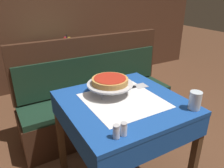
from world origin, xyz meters
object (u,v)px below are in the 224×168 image
pizza_server (132,88)px  salt_shaker (116,132)px  condiment_caddy (67,44)px  pizza_pan_stand (110,85)px  booth_bench (98,104)px  pepper_shaker (124,129)px  deep_dish_pizza (110,81)px  dining_table_rear (58,54)px  dining_table_front (123,114)px  water_glass_near (195,100)px

pizza_server → salt_shaker: salt_shaker is taller
pizza_server → condiment_caddy: size_ratio=1.61×
pizza_pan_stand → booth_bench: bearing=71.8°
pepper_shaker → deep_dish_pizza: bearing=68.9°
dining_table_rear → pizza_server: (0.12, -1.60, 0.11)m
dining_table_front → pizza_pan_stand: 0.24m
pizza_pan_stand → pepper_shaker: (-0.18, -0.48, -0.04)m
pizza_server → dining_table_rear: bearing=94.3°
deep_dish_pizza → pepper_shaker: 0.52m
pizza_server → water_glass_near: 0.51m
salt_shaker → pizza_server: bearing=47.9°
dining_table_rear → pizza_server: 1.61m
pizza_server → water_glass_near: size_ratio=2.41×
pizza_pan_stand → salt_shaker: (-0.23, -0.48, -0.04)m
condiment_caddy → salt_shaker: bearing=-101.9°
dining_table_front → booth_bench: size_ratio=0.49×
pizza_server → salt_shaker: bearing=-132.1°
salt_shaker → water_glass_near: bearing=0.7°
deep_dish_pizza → condiment_caddy: (0.18, 1.49, -0.06)m
dining_table_rear → water_glass_near: (0.29, -2.07, 0.16)m
booth_bench → pepper_shaker: size_ratio=22.02×
dining_table_front → pizza_server: (0.17, 0.14, 0.12)m
dining_table_rear → deep_dish_pizza: 1.62m
pizza_server → pepper_shaker: pepper_shaker is taller
booth_bench → salt_shaker: (-0.44, -1.12, 0.50)m
dining_table_front → condiment_caddy: condiment_caddy is taller
dining_table_front → pizza_server: bearing=39.7°
dining_table_front → salt_shaker: size_ratio=10.65×
condiment_caddy → booth_bench: bearing=-88.1°
dining_table_front → salt_shaker: (-0.26, -0.34, 0.15)m
dining_table_rear → condiment_caddy: condiment_caddy is taller
booth_bench → deep_dish_pizza: (-0.21, -0.64, 0.57)m
dining_table_rear → water_glass_near: water_glass_near is taller
pizza_server → condiment_caddy: (-0.02, 1.49, 0.05)m
booth_bench → pepper_shaker: bearing=-109.5°
salt_shaker → pepper_shaker: bearing=-0.0°
salt_shaker → booth_bench: bearing=68.5°
dining_table_front → pepper_shaker: size_ratio=10.76×
deep_dish_pizza → water_glass_near: deep_dish_pizza is taller
dining_table_rear → pepper_shaker: (-0.27, -2.08, 0.14)m
deep_dish_pizza → pepper_shaker: deep_dish_pizza is taller
deep_dish_pizza → salt_shaker: (-0.23, -0.48, -0.07)m
pizza_pan_stand → condiment_caddy: 1.50m
pizza_server → condiment_caddy: bearing=90.7°
dining_table_front → booth_bench: booth_bench is taller
water_glass_near → pepper_shaker: (-0.56, -0.01, -0.02)m
pizza_server → condiment_caddy: condiment_caddy is taller
pizza_pan_stand → water_glass_near: size_ratio=2.80×
booth_bench → dining_table_front: bearing=-103.0°
dining_table_rear → pizza_pan_stand: bearing=-92.9°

